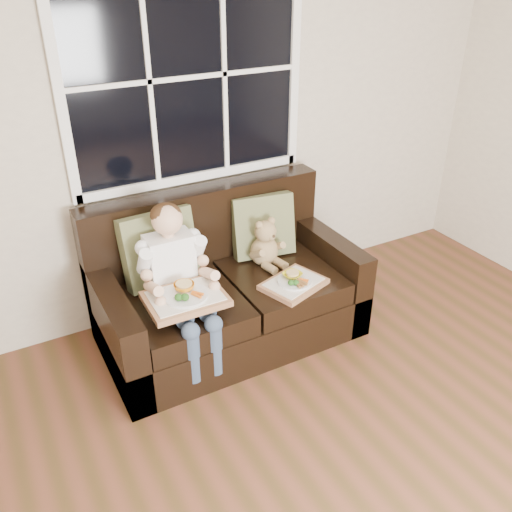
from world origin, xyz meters
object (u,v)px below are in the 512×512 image
tray_left (185,297)px  tray_right (294,283)px  child (177,271)px  loveseat (226,293)px  teddy_bear (265,246)px

tray_left → tray_right: size_ratio=1.01×
child → tray_right: bearing=-16.3°
loveseat → tray_left: 0.56m
tray_left → loveseat: bearing=37.2°
loveseat → child: child is taller
tray_right → teddy_bear: bearing=74.5°
tray_left → tray_right: (0.72, -0.04, -0.10)m
teddy_bear → tray_left: size_ratio=0.76×
child → tray_right: size_ratio=2.04×
child → teddy_bear: (0.69, 0.14, -0.07)m
teddy_bear → tray_left: teddy_bear is taller
loveseat → tray_left: size_ratio=3.67×
tray_left → child: bearing=84.6°
child → tray_left: bearing=-96.4°
loveseat → teddy_bear: loveseat is taller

